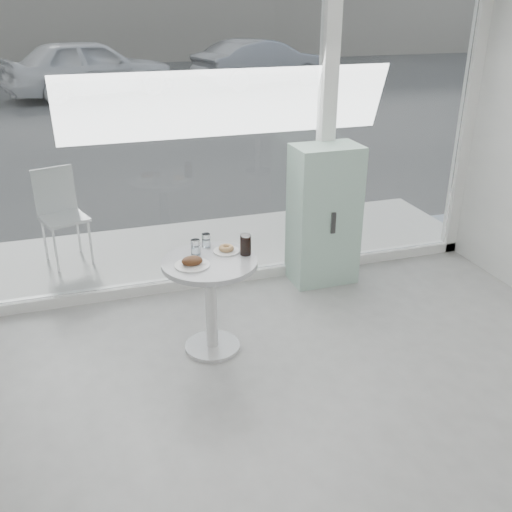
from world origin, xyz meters
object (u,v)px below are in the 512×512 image
object	(u,v)px
car_white	(90,68)
mint_cabinet	(324,215)
plate_fritter	(193,262)
water_tumbler_a	(196,248)
water_tumbler_b	(206,241)
cola_glass	(246,245)
car_silver	(262,63)
main_table	(210,286)
plate_donut	(226,249)
patio_chair	(61,210)

from	to	relation	value
car_white	mint_cabinet	bearing A→B (deg)	170.05
car_white	plate_fritter	distance (m)	13.41
water_tumbler_a	water_tumbler_b	size ratio (longest dim) A/B	1.08
car_white	cola_glass	distance (m)	13.34
car_silver	mint_cabinet	bearing A→B (deg)	147.06
car_white	water_tumbler_a	xyz separation A→B (m)	(0.11, -13.22, 0.04)
car_white	car_silver	size ratio (longest dim) A/B	1.07
main_table	mint_cabinet	bearing A→B (deg)	33.55
mint_cabinet	water_tumbler_b	xyz separation A→B (m)	(-1.28, -0.62, 0.15)
main_table	plate_fritter	distance (m)	0.29
main_table	plate_fritter	size ratio (longest dim) A/B	3.00
water_tumbler_a	water_tumbler_b	xyz separation A→B (m)	(0.11, 0.12, -0.00)
plate_fritter	water_tumbler_b	bearing A→B (deg)	60.63
mint_cabinet	plate_donut	distance (m)	1.39
car_white	water_tumbler_b	world-z (taller)	car_white
main_table	cola_glass	size ratio (longest dim) A/B	4.77
car_silver	cola_glass	world-z (taller)	car_silver
car_white	car_silver	xyz separation A→B (m)	(5.15, 0.44, -0.08)
mint_cabinet	car_silver	xyz separation A→B (m)	(3.64, 12.92, 0.04)
main_table	water_tumbler_b	bearing A→B (deg)	81.81
patio_chair	cola_glass	world-z (taller)	patio_chair
mint_cabinet	water_tumbler_b	bearing A→B (deg)	-154.88
main_table	cola_glass	xyz separation A→B (m)	(0.29, 0.02, 0.30)
main_table	water_tumbler_a	size ratio (longest dim) A/B	6.58
main_table	mint_cabinet	xyz separation A→B (m)	(1.32, 0.88, 0.12)
plate_fritter	cola_glass	world-z (taller)	cola_glass
water_tumbler_b	mint_cabinet	bearing A→B (deg)	25.84
car_white	car_silver	world-z (taller)	car_white
car_silver	water_tumbler_b	world-z (taller)	car_silver
patio_chair	car_silver	world-z (taller)	car_silver
plate_donut	water_tumbler_b	world-z (taller)	water_tumbler_b
main_table	car_silver	distance (m)	14.66
car_silver	cola_glass	distance (m)	14.54
mint_cabinet	water_tumbler_a	xyz separation A→B (m)	(-1.39, -0.74, 0.15)
car_silver	plate_donut	distance (m)	14.50
water_tumbler_a	cola_glass	world-z (taller)	cola_glass
water_tumbler_b	water_tumbler_a	bearing A→B (deg)	-133.11
cola_glass	plate_fritter	bearing A→B (deg)	-169.94
water_tumbler_a	water_tumbler_b	distance (m)	0.16
patio_chair	mint_cabinet	bearing A→B (deg)	-43.33
main_table	plate_donut	bearing A→B (deg)	34.77
water_tumbler_b	cola_glass	distance (m)	0.34
car_white	cola_glass	size ratio (longest dim) A/B	28.46
main_table	car_white	world-z (taller)	car_white
plate_donut	water_tumbler_a	world-z (taller)	water_tumbler_a
mint_cabinet	car_silver	bearing A→B (deg)	73.53
car_silver	water_tumbler_a	world-z (taller)	car_silver
car_white	car_silver	bearing A→B (deg)	-101.97
plate_fritter	plate_donut	distance (m)	0.34
plate_fritter	plate_donut	size ratio (longest dim) A/B	1.28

